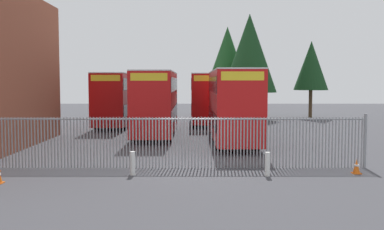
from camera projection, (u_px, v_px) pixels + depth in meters
name	position (u px, v px, depth m)	size (l,w,h in m)	color
ground_plane	(192.00, 143.00, 27.29)	(100.00, 100.00, 0.00)	#3D3D42
palisade_fence	(177.00, 141.00, 19.23)	(16.43, 0.14, 2.35)	gray
double_decker_bus_near_gate	(234.00, 103.00, 27.53)	(2.54, 10.81, 4.42)	red
double_decker_bus_behind_fence_left	(158.00, 101.00, 31.13)	(2.54, 10.81, 4.42)	red
double_decker_bus_behind_fence_right	(119.00, 97.00, 37.97)	(2.54, 10.81, 4.42)	#B70C0C
double_decker_bus_far_back	(207.00, 96.00, 39.91)	(2.54, 10.81, 4.42)	#B70C0C
bollard_near_left	(134.00, 163.00, 17.79)	(0.20, 0.20, 0.95)	silver
bollard_center_front	(269.00, 164.00, 17.60)	(0.20, 0.20, 0.95)	silver
traffic_cone_mid_forecourt	(358.00, 167.00, 18.08)	(0.34, 0.34, 0.59)	orange
traffic_cone_near_kerb	(0.00, 176.00, 16.36)	(0.34, 0.34, 0.59)	orange
tree_tall_back	(251.00, 53.00, 43.56)	(5.33, 5.33, 10.32)	#4C3823
tree_short_side	(313.00, 66.00, 46.07)	(3.52, 3.52, 7.92)	#4C3823
tree_mid_row	(229.00, 62.00, 46.75)	(5.06, 5.06, 9.46)	#4C3823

